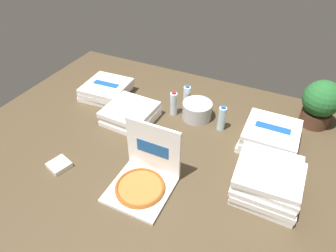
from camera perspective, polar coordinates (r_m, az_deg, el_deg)
The scene contains 12 objects.
ground_plane at distance 2.34m, azimuth -1.60°, elevation -4.09°, with size 3.20×2.40×0.02m, color #4C3D28.
open_pizza_box at distance 2.00m, azimuth -4.76°, elevation -9.92°, with size 0.40×0.42×0.43m.
pizza_stack_center_far at distance 2.57m, azimuth -7.35°, elevation 2.43°, with size 0.43×0.43×0.13m.
pizza_stack_right_mid at distance 2.41m, azimuth 19.42°, elevation -1.98°, with size 0.43×0.42×0.18m.
pizza_stack_left_mid at distance 2.04m, azimuth 19.06°, elevation -10.30°, with size 0.44×0.43×0.22m.
pizza_stack_right_near at distance 2.94m, azimuth -12.06°, elevation 7.01°, with size 0.45×0.44×0.14m.
ice_bucket at distance 2.59m, azimuth 5.74°, elevation 3.09°, with size 0.26×0.26×0.15m, color #B7BABF.
water_bottle_0 at distance 2.46m, azimuth 10.54°, elevation 1.48°, with size 0.07×0.07×0.23m.
water_bottle_1 at distance 2.60m, azimuth 1.13°, elevation 4.43°, with size 0.07×0.07×0.23m.
water_bottle_2 at distance 2.69m, azimuth 3.72°, elevation 5.69°, with size 0.07×0.07×0.23m.
potted_plant at distance 2.73m, azimuth 27.85°, elevation 4.11°, with size 0.31×0.31×0.41m.
napkin_pile at distance 2.30m, azimuth -20.62°, elevation -7.22°, with size 0.14×0.14×0.04m, color white.
Camera 1 is at (0.79, -1.51, 1.59)m, focal length 30.95 mm.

